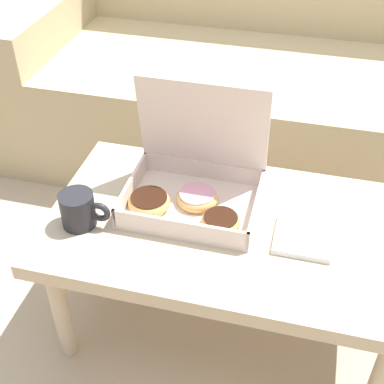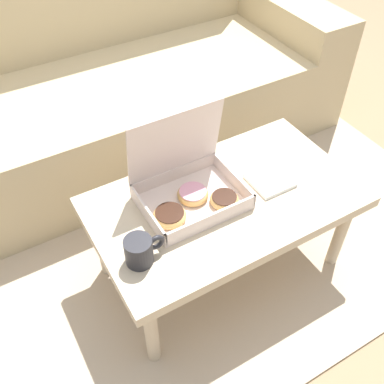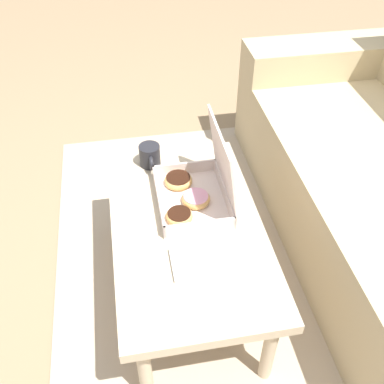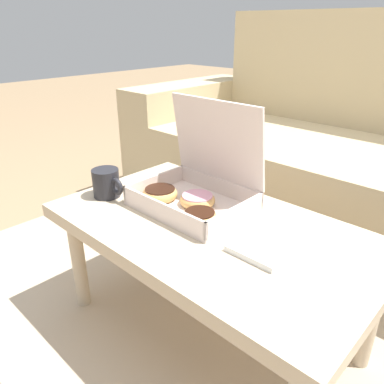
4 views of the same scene
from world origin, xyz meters
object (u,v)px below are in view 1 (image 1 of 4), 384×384
(coffee_table, at_px, (230,237))
(pastry_box, at_px, (191,187))
(coffee_mug, at_px, (79,210))
(couch, at_px, (277,80))

(coffee_table, xyz_separation_m, pastry_box, (-0.11, 0.05, 0.10))
(pastry_box, height_order, coffee_mug, pastry_box)
(couch, height_order, coffee_table, couch)
(couch, xyz_separation_m, pastry_box, (-0.11, -0.89, 0.13))
(couch, xyz_separation_m, coffee_table, (0.00, -0.94, 0.03))
(couch, distance_m, coffee_mug, 1.09)
(coffee_table, height_order, pastry_box, pastry_box)
(pastry_box, distance_m, coffee_mug, 0.28)
(coffee_mug, bearing_deg, couch, 70.98)
(couch, height_order, pastry_box, couch)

